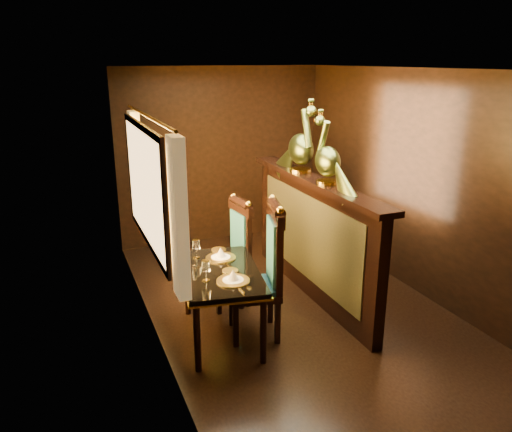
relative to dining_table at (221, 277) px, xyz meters
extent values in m
plane|color=black|center=(0.92, 0.19, -0.63)|extent=(5.00, 5.00, 0.00)
cube|color=black|center=(0.92, 2.69, 0.62)|extent=(3.00, 0.04, 2.50)
cube|color=black|center=(0.92, -2.31, 0.62)|extent=(3.00, 0.04, 2.50)
cube|color=black|center=(-0.58, 0.19, 0.62)|extent=(0.04, 5.00, 2.50)
cube|color=black|center=(2.42, 0.19, 0.62)|extent=(0.04, 5.00, 2.50)
cube|color=beige|center=(0.92, 0.19, 1.87)|extent=(3.00, 5.00, 0.04)
cube|color=#FFC672|center=(-0.58, 0.49, 0.82)|extent=(0.01, 1.70, 1.05)
cube|color=yellow|center=(-0.48, -0.48, 0.77)|extent=(0.10, 0.22, 1.30)
cube|color=yellow|center=(-0.48, 1.46, 0.77)|extent=(0.10, 0.22, 1.30)
cylinder|color=gold|center=(-0.50, 0.49, 1.47)|extent=(0.03, 2.20, 0.03)
cube|color=black|center=(1.24, 0.49, 0.02)|extent=(0.12, 2.60, 1.30)
cube|color=#3A351A|center=(1.18, 0.49, 0.07)|extent=(0.02, 2.20, 0.95)
cube|color=black|center=(1.24, 0.49, 0.70)|extent=(0.26, 2.70, 0.06)
cube|color=black|center=(0.00, -0.01, 0.05)|extent=(0.89, 1.27, 0.04)
cube|color=gold|center=(0.00, -0.01, 0.02)|extent=(0.91, 1.29, 0.02)
cylinder|color=black|center=(-0.37, -0.47, -0.31)|extent=(0.06, 0.06, 0.64)
cylinder|color=black|center=(0.20, -0.57, -0.31)|extent=(0.06, 0.06, 0.64)
cylinder|color=black|center=(-0.19, 0.56, -0.31)|extent=(0.06, 0.06, 0.64)
cylinder|color=black|center=(0.38, 0.46, -0.31)|extent=(0.06, 0.06, 0.64)
cylinder|color=gold|center=(0.03, -0.28, 0.07)|extent=(0.30, 0.30, 0.01)
cone|color=white|center=(0.03, -0.28, 0.13)|extent=(0.11, 0.11, 0.10)
cylinder|color=gold|center=(0.09, 0.28, 0.07)|extent=(0.30, 0.30, 0.01)
cone|color=white|center=(0.09, 0.28, 0.13)|extent=(0.11, 0.11, 0.10)
cylinder|color=silver|center=(-0.25, 0.01, 0.10)|extent=(0.03, 0.03, 0.06)
cylinder|color=silver|center=(-0.24, 0.07, 0.10)|extent=(0.03, 0.03, 0.06)
cube|color=black|center=(0.30, -0.08, -0.17)|extent=(0.58, 0.58, 0.06)
cube|color=#14505B|center=(0.30, -0.08, -0.12)|extent=(0.52, 0.52, 0.05)
cube|color=#14505B|center=(0.51, -0.13, 0.23)|extent=(0.12, 0.37, 0.61)
cube|color=black|center=(0.07, -0.22, -0.42)|extent=(0.05, 0.05, 0.43)
cube|color=black|center=(0.45, -0.32, -0.42)|extent=(0.05, 0.05, 0.43)
cube|color=black|center=(0.16, 0.16, -0.42)|extent=(0.05, 0.05, 0.43)
cube|color=black|center=(0.54, 0.07, -0.42)|extent=(0.05, 0.05, 0.43)
sphere|color=gold|center=(0.46, -0.32, 0.69)|extent=(0.07, 0.07, 0.07)
sphere|color=gold|center=(0.55, 0.07, 0.69)|extent=(0.07, 0.07, 0.07)
cube|color=black|center=(0.27, 0.63, -0.23)|extent=(0.47, 0.47, 0.06)
cube|color=#14505B|center=(0.27, 0.63, -0.18)|extent=(0.42, 0.42, 0.05)
cube|color=#14505B|center=(0.45, 0.65, 0.13)|extent=(0.07, 0.33, 0.54)
cube|color=black|center=(0.11, 0.43, -0.44)|extent=(0.05, 0.05, 0.38)
cube|color=black|center=(0.46, 0.47, -0.44)|extent=(0.05, 0.05, 0.38)
cube|color=black|center=(0.07, 0.78, -0.44)|extent=(0.05, 0.05, 0.38)
cube|color=black|center=(0.42, 0.82, -0.44)|extent=(0.05, 0.05, 0.38)
sphere|color=gold|center=(0.47, 0.47, 0.54)|extent=(0.06, 0.06, 0.06)
sphere|color=gold|center=(0.43, 0.82, 0.54)|extent=(0.06, 0.06, 0.06)
camera|label=1|loc=(-1.32, -4.11, 1.96)|focal=35.00mm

